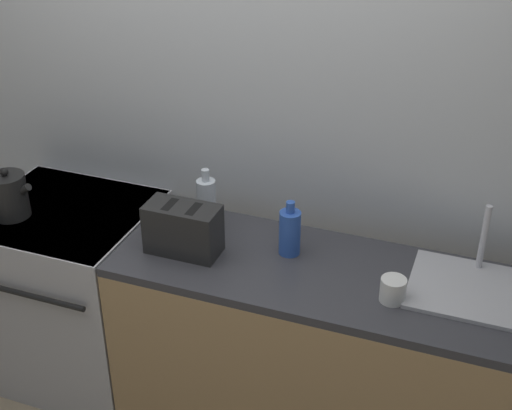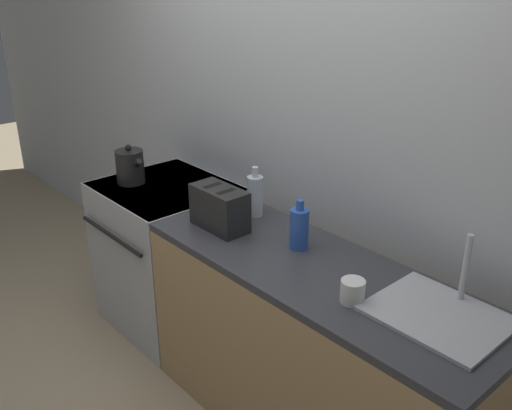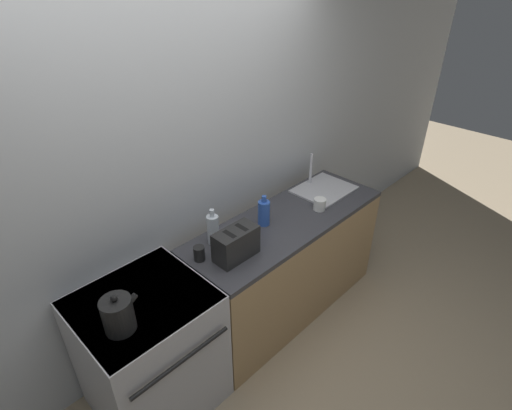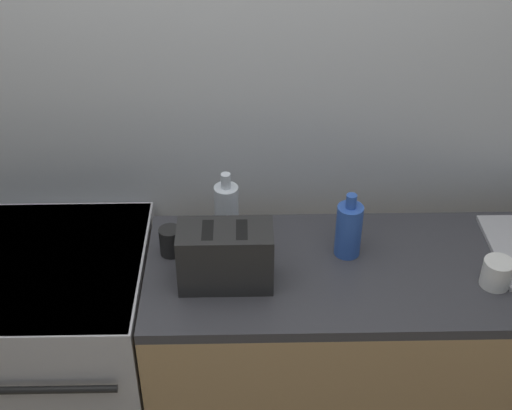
% 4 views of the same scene
% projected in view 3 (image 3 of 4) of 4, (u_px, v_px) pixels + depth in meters
% --- Properties ---
extents(ground_plane, '(12.00, 12.00, 0.00)m').
position_uv_depth(ground_plane, '(259.00, 369.00, 2.86)').
color(ground_plane, tan).
extents(wall_back, '(8.00, 0.05, 2.60)m').
position_uv_depth(wall_back, '(181.00, 175.00, 2.62)').
color(wall_back, silver).
rests_on(wall_back, ground_plane).
extents(stove, '(0.73, 0.71, 0.89)m').
position_uv_depth(stove, '(151.00, 351.00, 2.45)').
color(stove, '#B7B7BC').
rests_on(stove, ground_plane).
extents(counter_block, '(1.67, 0.58, 0.89)m').
position_uv_depth(counter_block, '(286.00, 265.00, 3.17)').
color(counter_block, tan).
rests_on(counter_block, ground_plane).
extents(kettle, '(0.20, 0.16, 0.23)m').
position_uv_depth(kettle, '(118.00, 315.00, 2.00)').
color(kettle, black).
rests_on(kettle, stove).
extents(toaster, '(0.29, 0.15, 0.20)m').
position_uv_depth(toaster, '(236.00, 244.00, 2.50)').
color(toaster, black).
rests_on(toaster, counter_block).
extents(sink_tray, '(0.47, 0.38, 0.28)m').
position_uv_depth(sink_tray, '(323.00, 188.00, 3.29)').
color(sink_tray, '#B7B7BC').
rests_on(sink_tray, counter_block).
extents(bottle_blue, '(0.08, 0.08, 0.23)m').
position_uv_depth(bottle_blue, '(264.00, 212.00, 2.82)').
color(bottle_blue, '#2D56B7').
rests_on(bottle_blue, counter_block).
extents(bottle_clear, '(0.08, 0.08, 0.26)m').
position_uv_depth(bottle_clear, '(213.00, 229.00, 2.63)').
color(bottle_clear, silver).
rests_on(bottle_clear, counter_block).
extents(cup_black, '(0.07, 0.07, 0.10)m').
position_uv_depth(cup_black, '(199.00, 253.00, 2.50)').
color(cup_black, black).
rests_on(cup_black, counter_block).
extents(cup_white, '(0.09, 0.09, 0.09)m').
position_uv_depth(cup_white, '(320.00, 204.00, 3.02)').
color(cup_white, white).
rests_on(cup_white, counter_block).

